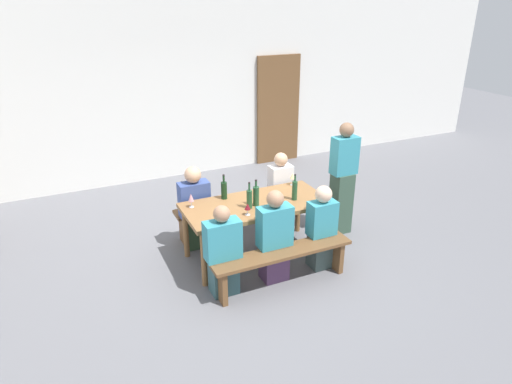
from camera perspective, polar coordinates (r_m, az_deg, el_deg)
ground_plane at (r=6.00m, az=0.00°, el=-7.90°), size 24.00×24.00×0.00m
back_wall at (r=8.40m, az=-9.85°, el=12.67°), size 14.00×0.20×3.20m
wooden_door at (r=9.09m, az=2.80°, el=10.24°), size 0.90×0.06×2.10m
tasting_table at (r=5.69m, az=0.00°, el=-2.15°), size 1.81×0.83×0.75m
bench_near at (r=5.28m, az=3.32°, el=-8.34°), size 1.71×0.30×0.45m
bench_far at (r=6.42m, az=-2.70°, el=-2.21°), size 1.71×0.30×0.45m
wine_bottle_0 at (r=5.54m, az=0.00°, el=-0.46°), size 0.08×0.08×0.34m
wine_bottle_1 at (r=5.74m, az=-4.04°, el=0.27°), size 0.08×0.08×0.33m
wine_bottle_2 at (r=5.47m, az=-0.84°, el=-0.84°), size 0.07×0.07×0.34m
wine_bottle_3 at (r=5.71m, az=4.88°, el=0.26°), size 0.07×0.07×0.34m
wine_glass_0 at (r=5.55m, az=-8.16°, el=-0.74°), size 0.07×0.07×0.18m
wine_glass_1 at (r=6.17m, az=4.62°, el=1.96°), size 0.07×0.07×0.17m
wine_glass_2 at (r=5.31m, az=-1.07°, el=-1.89°), size 0.07×0.07×0.15m
seated_guest_near_0 at (r=5.08m, az=-4.17°, el=-7.67°), size 0.40×0.24×1.08m
seated_guest_near_1 at (r=5.28m, az=2.34°, el=-5.87°), size 0.40×0.24×1.14m
seated_guest_near_2 at (r=5.58m, az=8.20°, el=-4.62°), size 0.34×0.24×1.09m
seated_guest_far_0 at (r=6.02m, az=-7.69°, el=-2.15°), size 0.40×0.24×1.14m
seated_guest_far_1 at (r=6.46m, az=3.05°, el=-0.09°), size 0.32×0.24×1.14m
standing_host at (r=6.37m, az=10.81°, el=1.40°), size 0.35×0.24×1.60m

